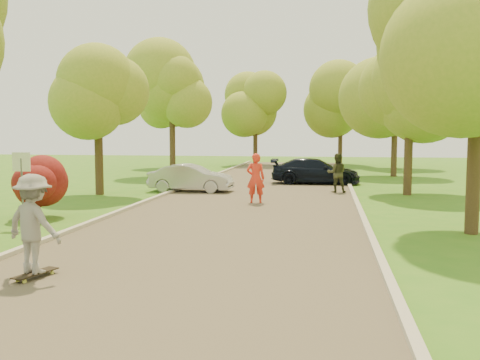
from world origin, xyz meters
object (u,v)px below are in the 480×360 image
Objects in this scene: longboard at (35,273)px; dark_sedan at (315,171)px; street_sign at (22,173)px; skateboarder at (34,224)px; person_striped at (256,178)px; silver_sedan at (191,178)px; person_olive at (337,173)px.

dark_sedan is at bearing -87.65° from longboard.
skateboarder is at bearing -56.80° from street_sign.
skateboarder is (-4.80, -19.46, 0.37)m from dark_sedan.
dark_sedan is at bearing -87.65° from skateboarder.
person_striped is at bearing -87.23° from skateboarder.
skateboarder is at bearing -137.22° from longboard.
longboard is 0.95m from skateboarder.
silver_sedan is 14.81m from longboard.
person_olive is at bearing -82.75° from silver_sedan.
person_striped is 1.09× the size of person_olive.
street_sign reaches higher than skateboarder.
skateboarder reaches higher than silver_sedan.
person_striped reaches higher than dark_sedan.
longboard is at bearing 69.35° from person_striped.
street_sign is at bearing -40.59° from skateboarder.
dark_sedan reaches higher than longboard.
dark_sedan is at bearing -79.56° from person_olive.
silver_sedan is 6.69m from person_olive.
dark_sedan is 4.72× the size of longboard.
street_sign reaches higher than person_olive.
street_sign is 0.46× the size of dark_sedan.
person_striped is at bearing 46.05° from street_sign.
street_sign is at bearing 149.62° from dark_sedan.
person_olive is (1.05, -4.00, 0.21)m from dark_sedan.
longboard is 0.51× the size of person_striped.
street_sign is at bearing 38.84° from person_striped.
dark_sedan is (8.10, 14.41, -0.89)m from street_sign.
street_sign reaches higher than person_striped.
dark_sedan is 2.41× the size of person_striped.
silver_sedan is 14.81m from skateboarder.
longboard is at bearing 42.78° from skateboarder.
skateboarder is at bearing 69.35° from person_striped.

